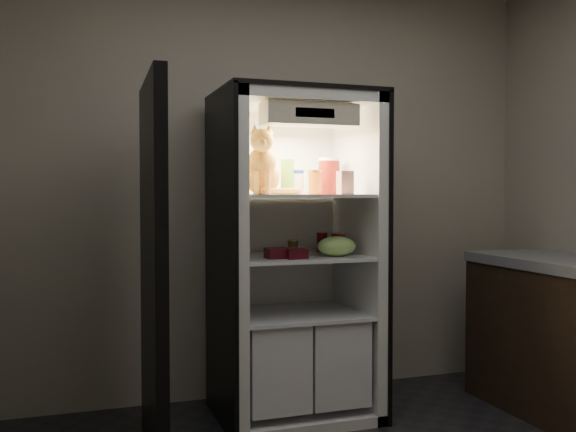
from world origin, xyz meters
The scene contains 16 objects.
room_shell centered at (0.00, 0.00, 1.62)m, with size 3.60×3.60×3.60m.
refrigerator centered at (0.00, 1.38, 0.79)m, with size 0.90×0.72×1.88m.
fridge_door centered at (-0.85, 1.01, 0.91)m, with size 0.09×0.87×1.85m.
tabby_cat centered at (-0.20, 1.32, 1.44)m, with size 0.32×0.38×0.39m.
parmesan_shaker centered at (-0.03, 1.39, 1.39)m, with size 0.08×0.08×0.20m.
mayo_tub centered at (0.03, 1.43, 1.36)m, with size 0.10×0.10×0.14m.
salsa_jar centered at (0.12, 1.33, 1.36)m, with size 0.08×0.08×0.14m.
pepper_jar centered at (0.25, 1.43, 1.40)m, with size 0.13×0.13×0.22m.
cream_carton centered at (0.23, 1.16, 1.36)m, with size 0.08×0.08×0.13m, color beige.
soda_can_a centered at (0.22, 1.47, 1.00)m, with size 0.07×0.07×0.12m.
soda_can_b centered at (0.28, 1.38, 1.00)m, with size 0.06×0.06×0.12m.
soda_can_c centered at (0.23, 1.23, 1.00)m, with size 0.07×0.07×0.13m.
condiment_jar centered at (0.01, 1.40, 0.98)m, with size 0.06×0.06×0.08m.
grape_bag centered at (0.19, 1.18, 1.00)m, with size 0.23×0.16×0.11m, color #85B856.
berry_box_left centered at (-0.16, 1.18, 0.97)m, with size 0.11×0.11×0.06m, color #4A0C14.
berry_box_right centered at (-0.07, 1.13, 0.97)m, with size 0.11×0.11×0.06m, color #4A0C14.
Camera 1 is at (-1.23, -2.14, 1.29)m, focal length 40.00 mm.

